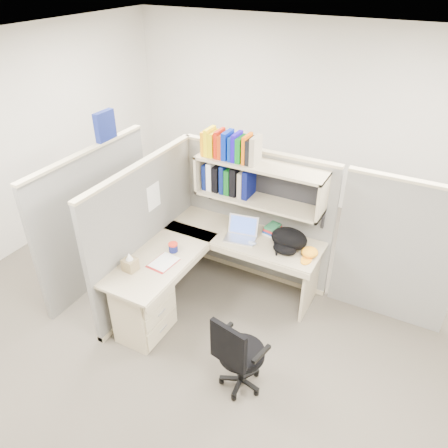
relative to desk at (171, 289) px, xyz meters
The scene contains 14 objects.
ground 0.66m from the desk, 35.01° to the left, with size 6.00×6.00×0.00m, color #3A362D.
room_shell 1.28m from the desk, 35.01° to the left, with size 6.00×6.00×6.00m.
cubicle 0.88m from the desk, 86.86° to the left, with size 3.79×1.84×1.95m.
desk is the anchor object (origin of this frame).
laptop 0.96m from the desk, 62.22° to the left, with size 0.33×0.33×0.24m, color silver, non-canonical shape.
backpack 1.30m from the desk, 41.46° to the left, with size 0.39×0.30×0.23m, color black, non-canonical shape.
orange_cap 1.48m from the desk, 35.37° to the left, with size 0.17×0.20×0.09m, color orange, non-canonical shape.
snack_canister 0.43m from the desk, 115.02° to the left, with size 0.10×0.10×0.10m.
tissue_box 0.54m from the desk, 144.24° to the right, with size 0.13×0.13×0.20m, color #917C52, non-canonical shape.
mouse 0.98m from the desk, 53.05° to the left, with size 0.10×0.06×0.04m, color #9AABDA.
paper_cup 1.11m from the desk, 66.65° to the left, with size 0.07×0.07×0.10m, color silver.
book_stack 1.29m from the desk, 57.77° to the left, with size 0.15×0.20×0.10m, color gray, non-canonical shape.
loose_paper 0.31m from the desk, 157.05° to the left, with size 0.21×0.28×0.00m, color white, non-canonical shape.
task_chair 1.10m from the desk, 23.62° to the right, with size 0.48×0.45×0.86m.
Camera 1 is at (1.70, -3.08, 3.39)m, focal length 35.00 mm.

